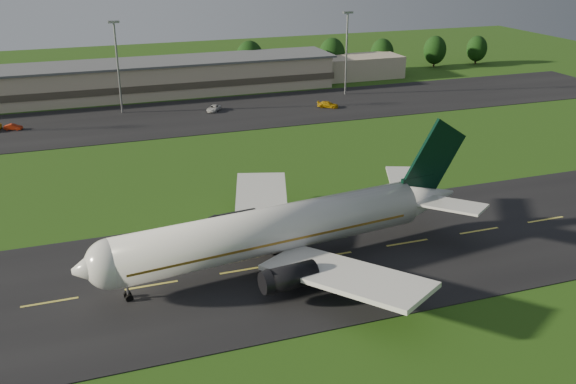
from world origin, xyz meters
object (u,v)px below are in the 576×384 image
object	(u,v)px
service_vehicle_d	(328,105)
light_mast_centre	(117,56)
terminal	(120,81)
light_mast_east	(347,43)
airliner	(279,230)
service_vehicle_c	(214,108)
service_vehicle_b	(13,127)

from	to	relation	value
service_vehicle_d	light_mast_centre	bearing A→B (deg)	109.36
terminal	light_mast_centre	bearing A→B (deg)	-94.95
terminal	light_mast_east	size ratio (longest dim) A/B	7.13
airliner	service_vehicle_d	bearing A→B (deg)	55.86
light_mast_east	terminal	bearing A→B (deg)	163.20
airliner	terminal	xyz separation A→B (m)	(-9.02, 96.08, -0.67)
airliner	service_vehicle_c	size ratio (longest dim) A/B	10.83
light_mast_centre	service_vehicle_b	xyz separation A→B (m)	(-22.61, -6.73, -12.05)
service_vehicle_d	airliner	bearing A→B (deg)	-173.98
light_mast_centre	service_vehicle_d	xyz separation A→B (m)	(45.61, -11.18, -11.93)
light_mast_centre	light_mast_east	distance (m)	55.00
terminal	service_vehicle_d	xyz separation A→B (m)	(44.21, -27.36, -3.18)
light_mast_centre	service_vehicle_d	world-z (taller)	light_mast_centre
service_vehicle_c	service_vehicle_d	distance (m)	26.41
light_mast_centre	service_vehicle_c	xyz separation A→B (m)	(19.82, -5.50, -11.98)
terminal	service_vehicle_c	xyz separation A→B (m)	(18.41, -21.69, -3.23)
airliner	service_vehicle_b	bearing A→B (deg)	107.28
airliner	terminal	size ratio (longest dim) A/B	0.35
light_mast_centre	service_vehicle_c	world-z (taller)	light_mast_centre
light_mast_centre	service_vehicle_b	world-z (taller)	light_mast_centre
light_mast_centre	light_mast_east	bearing A→B (deg)	0.00
light_mast_east	service_vehicle_b	bearing A→B (deg)	-175.04
light_mast_east	service_vehicle_d	xyz separation A→B (m)	(-9.39, -11.18, -11.93)
light_mast_east	service_vehicle_d	distance (m)	18.85
airliner	light_mast_centre	xyz separation A→B (m)	(-10.42, 79.90, 8.08)
light_mast_east	service_vehicle_c	world-z (taller)	light_mast_east
light_mast_east	service_vehicle_c	distance (m)	37.57
service_vehicle_b	service_vehicle_c	world-z (taller)	service_vehicle_c
airliner	service_vehicle_c	distance (m)	75.08
airliner	terminal	distance (m)	96.50
airliner	light_mast_centre	distance (m)	80.98
airliner	light_mast_centre	world-z (taller)	light_mast_centre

